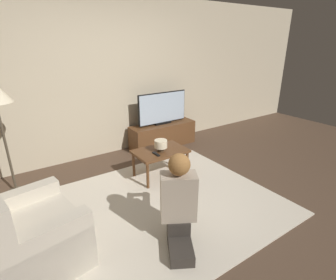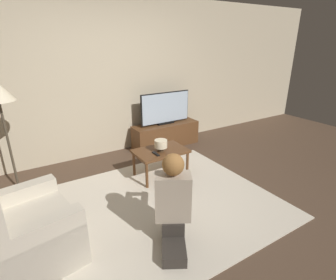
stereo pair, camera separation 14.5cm
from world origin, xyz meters
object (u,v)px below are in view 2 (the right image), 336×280
Objects in this scene: tv at (165,108)px; person_kneeling at (173,199)px; armchair at (27,233)px; coffee_table at (161,153)px; table_lamp at (161,145)px.

person_kneeling is at bearing -119.55° from tv.
person_kneeling is (1.23, -0.47, 0.18)m from armchair.
tv is 1.27m from coffee_table.
coffee_table is at bearing 67.71° from table_lamp.
coffee_table is 4.14× the size of table_lamp.
person_kneeling is at bearing -115.18° from table_lamp.
tv is 1.07× the size of armchair.
armchair is 1.94m from table_lamp.
tv is 5.50× the size of table_lamp.
armchair is at bearing -157.43° from coffee_table.
table_lamp is (-0.02, -0.04, 0.15)m from coffee_table.
person_kneeling is at bearing -115.09° from coffee_table.
tv is at bearing 55.94° from table_lamp.
armchair reaches higher than table_lamp.
tv is 1.06× the size of person_kneeling.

